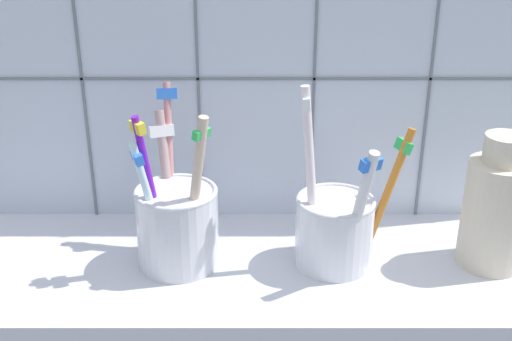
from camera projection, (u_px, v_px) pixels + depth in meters
The scene contains 5 objects.
counter_slab at pixel (256, 270), 67.08cm from camera, with size 64.00×22.00×2.00cm, color silver.
tile_wall_back at pixel (256, 43), 69.51cm from camera, with size 64.00×2.20×45.00cm.
toothbrush_cup_left at pixel (177, 222), 64.81cm from camera, with size 8.42×10.91×17.81cm.
toothbrush_cup_right at pixel (335, 227), 64.82cm from camera, with size 11.70×9.38×19.30cm.
ceramic_vase at pixel (497, 210), 63.82cm from camera, with size 6.59×6.59×14.16cm.
Camera 1 is at (0.07, -57.31, 37.43)cm, focal length 44.69 mm.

